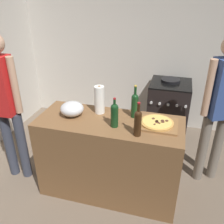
# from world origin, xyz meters

# --- Properties ---
(ground_plane) EXTENTS (4.41, 3.05, 0.02)m
(ground_plane) POSITION_xyz_m (0.00, 1.22, -0.01)
(ground_plane) COLOR #6B5B4C
(kitchen_wall_rear) EXTENTS (4.41, 0.10, 2.60)m
(kitchen_wall_rear) POSITION_xyz_m (0.00, 2.50, 1.30)
(kitchen_wall_rear) COLOR beige
(kitchen_wall_rear) RESTS_ON ground_plane
(counter) EXTENTS (1.48, 0.60, 0.91)m
(counter) POSITION_xyz_m (-0.02, 0.74, 0.45)
(counter) COLOR brown
(counter) RESTS_ON ground_plane
(cutting_board) EXTENTS (0.40, 0.32, 0.02)m
(cutting_board) POSITION_xyz_m (0.44, 0.78, 0.92)
(cutting_board) COLOR olive
(cutting_board) RESTS_ON counter
(pizza) EXTENTS (0.32, 0.32, 0.03)m
(pizza) POSITION_xyz_m (0.44, 0.78, 0.94)
(pizza) COLOR tan
(pizza) RESTS_ON cutting_board
(mixing_bowl) EXTENTS (0.24, 0.24, 0.15)m
(mixing_bowl) POSITION_xyz_m (-0.43, 0.75, 0.99)
(mixing_bowl) COLOR #B2B2B7
(mixing_bowl) RESTS_ON counter
(paper_towel_roll) EXTENTS (0.11, 0.11, 0.30)m
(paper_towel_roll) POSITION_xyz_m (-0.18, 0.89, 1.06)
(paper_towel_roll) COLOR white
(paper_towel_roll) RESTS_ON counter
(wine_bottle_dark) EXTENTS (0.07, 0.07, 0.30)m
(wine_bottle_dark) POSITION_xyz_m (0.05, 0.65, 1.04)
(wine_bottle_dark) COLOR #143819
(wine_bottle_dark) RESTS_ON counter
(wine_bottle_amber) EXTENTS (0.07, 0.07, 0.33)m
(wine_bottle_amber) POSITION_xyz_m (0.29, 0.55, 1.05)
(wine_bottle_amber) COLOR #331E0F
(wine_bottle_amber) RESTS_ON counter
(wine_bottle_green) EXTENTS (0.07, 0.07, 0.35)m
(wine_bottle_green) POSITION_xyz_m (0.20, 0.89, 1.05)
(wine_bottle_green) COLOR #143819
(wine_bottle_green) RESTS_ON counter
(stove) EXTENTS (0.58, 0.61, 0.92)m
(stove) POSITION_xyz_m (0.51, 2.10, 0.45)
(stove) COLOR black
(stove) RESTS_ON ground_plane
(person_in_stripes) EXTENTS (0.36, 0.21, 1.73)m
(person_in_stripes) POSITION_xyz_m (-1.17, 0.69, 0.99)
(person_in_stripes) COLOR #383D4C
(person_in_stripes) RESTS_ON ground_plane
(person_in_red) EXTENTS (0.36, 0.28, 1.71)m
(person_in_red) POSITION_xyz_m (1.05, 1.25, 1.00)
(person_in_red) COLOR slate
(person_in_red) RESTS_ON ground_plane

